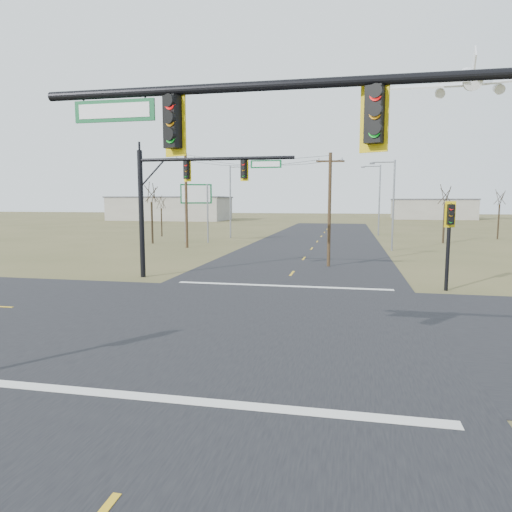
# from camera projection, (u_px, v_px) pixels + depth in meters

# --- Properties ---
(ground) EXTENTS (320.00, 320.00, 0.00)m
(ground) POSITION_uv_depth(u_px,v_px,m) (255.00, 321.00, 18.06)
(ground) COLOR brown
(ground) RESTS_ON ground
(road_ew) EXTENTS (160.00, 14.00, 0.02)m
(road_ew) POSITION_uv_depth(u_px,v_px,m) (255.00, 321.00, 18.06)
(road_ew) COLOR black
(road_ew) RESTS_ON ground
(road_ns) EXTENTS (14.00, 160.00, 0.02)m
(road_ns) POSITION_uv_depth(u_px,v_px,m) (255.00, 321.00, 18.06)
(road_ns) COLOR black
(road_ns) RESTS_ON ground
(stop_bar_near) EXTENTS (12.00, 0.40, 0.01)m
(stop_bar_near) POSITION_uv_depth(u_px,v_px,m) (191.00, 401.00, 10.76)
(stop_bar_near) COLOR silver
(stop_bar_near) RESTS_ON road_ns
(stop_bar_far) EXTENTS (12.00, 0.40, 0.01)m
(stop_bar_far) POSITION_uv_depth(u_px,v_px,m) (282.00, 286.00, 25.35)
(stop_bar_far) COLOR silver
(stop_bar_far) RESTS_ON road_ns
(mast_arm_near) EXTENTS (10.93, 0.58, 7.55)m
(mast_arm_near) POSITION_uv_depth(u_px,v_px,m) (396.00, 160.00, 8.55)
(mast_arm_near) COLOR black
(mast_arm_near) RESTS_ON ground
(mast_arm_far) EXTENTS (9.60, 0.59, 7.78)m
(mast_arm_far) POSITION_uv_depth(u_px,v_px,m) (184.00, 187.00, 27.29)
(mast_arm_far) COLOR black
(mast_arm_far) RESTS_ON ground
(pedestal_signal_ne) EXTENTS (0.62, 0.54, 4.73)m
(pedestal_signal_ne) POSITION_uv_depth(u_px,v_px,m) (450.00, 226.00, 23.64)
(pedestal_signal_ne) COLOR black
(pedestal_signal_ne) RESTS_ON ground
(utility_pole_near) EXTENTS (1.97, 0.45, 8.11)m
(utility_pole_near) POSITION_uv_depth(u_px,v_px,m) (329.00, 207.00, 32.49)
(utility_pole_near) COLOR #46341E
(utility_pole_near) RESTS_ON ground
(utility_pole_far) EXTENTS (2.30, 0.57, 9.49)m
(utility_pole_far) POSITION_uv_depth(u_px,v_px,m) (186.00, 199.00, 45.80)
(utility_pole_far) COLOR #46341E
(utility_pole_far) RESTS_ON ground
(highway_sign) EXTENTS (3.32, 1.37, 6.63)m
(highway_sign) POSITION_uv_depth(u_px,v_px,m) (196.00, 202.00, 51.53)
(highway_sign) COLOR gray
(highway_sign) RESTS_ON ground
(streetlight_a) EXTENTS (2.38, 0.29, 8.54)m
(streetlight_a) POSITION_uv_depth(u_px,v_px,m) (391.00, 200.00, 43.01)
(streetlight_a) COLOR gray
(streetlight_a) RESTS_ON ground
(streetlight_b) EXTENTS (2.67, 0.25, 9.62)m
(streetlight_b) POSITION_uv_depth(u_px,v_px,m) (378.00, 196.00, 62.38)
(streetlight_b) COLOR gray
(streetlight_b) RESTS_ON ground
(streetlight_c) EXTENTS (2.55, 0.25, 9.18)m
(streetlight_c) POSITION_uv_depth(u_px,v_px,m) (232.00, 198.00, 58.06)
(streetlight_c) COLOR gray
(streetlight_c) RESTS_ON ground
(bare_tree_a) EXTENTS (3.64, 3.64, 7.22)m
(bare_tree_a) POSITION_uv_depth(u_px,v_px,m) (151.00, 192.00, 50.32)
(bare_tree_a) COLOR black
(bare_tree_a) RESTS_ON ground
(bare_tree_b) EXTENTS (2.90, 2.90, 5.79)m
(bare_tree_b) POSITION_uv_depth(u_px,v_px,m) (161.00, 202.00, 60.52)
(bare_tree_b) COLOR black
(bare_tree_b) RESTS_ON ground
(bare_tree_c) EXTENTS (3.52, 3.52, 6.93)m
(bare_tree_c) POSITION_uv_depth(u_px,v_px,m) (445.00, 195.00, 50.77)
(bare_tree_c) COLOR black
(bare_tree_c) RESTS_ON ground
(bare_tree_d) EXTENTS (2.87, 2.87, 6.45)m
(bare_tree_d) POSITION_uv_depth(u_px,v_px,m) (500.00, 197.00, 55.95)
(bare_tree_d) COLOR black
(bare_tree_d) RESTS_ON ground
(warehouse_left) EXTENTS (28.00, 14.00, 5.50)m
(warehouse_left) POSITION_uv_depth(u_px,v_px,m) (170.00, 209.00, 113.21)
(warehouse_left) COLOR #A39F90
(warehouse_left) RESTS_ON ground
(warehouse_mid) EXTENTS (20.00, 12.00, 5.00)m
(warehouse_mid) POSITION_uv_depth(u_px,v_px,m) (432.00, 209.00, 119.81)
(warehouse_mid) COLOR #A39F90
(warehouse_mid) RESTS_ON ground
(jet_airliner) EXTENTS (20.53, 21.77, 13.28)m
(jet_airliner) POSITION_uv_depth(u_px,v_px,m) (470.00, 79.00, 83.44)
(jet_airliner) COLOR white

